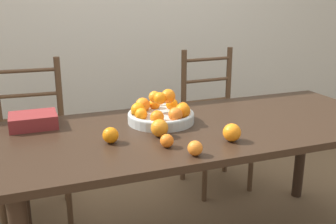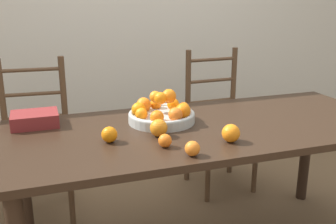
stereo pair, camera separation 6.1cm
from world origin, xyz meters
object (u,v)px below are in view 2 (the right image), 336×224
(orange_loose_0, at_px, (192,148))
(chair_left, at_px, (37,145))
(book_stack, at_px, (35,119))
(fruit_bowl, at_px, (162,113))
(orange_loose_1, at_px, (165,141))
(orange_loose_3, at_px, (231,133))
(orange_loose_4, at_px, (109,135))
(orange_loose_2, at_px, (159,128))
(chair_right, at_px, (218,125))

(orange_loose_0, height_order, chair_left, chair_left)
(chair_left, distance_m, book_stack, 0.57)
(chair_left, bearing_deg, fruit_bowl, -40.49)
(orange_loose_1, bearing_deg, chair_left, 119.58)
(book_stack, bearing_deg, orange_loose_3, -32.14)
(book_stack, bearing_deg, orange_loose_4, -48.24)
(orange_loose_3, bearing_deg, chair_left, 130.39)
(orange_loose_2, relative_size, orange_loose_3, 1.00)
(chair_right, bearing_deg, fruit_bowl, -137.96)
(orange_loose_2, bearing_deg, chair_left, 124.29)
(orange_loose_1, bearing_deg, chair_right, 52.63)
(orange_loose_4, bearing_deg, book_stack, 131.76)
(orange_loose_1, bearing_deg, orange_loose_3, -6.51)
(orange_loose_2, xyz_separation_m, orange_loose_3, (0.29, -0.17, -0.00))
(orange_loose_1, bearing_deg, fruit_bowl, 74.61)
(orange_loose_4, bearing_deg, orange_loose_0, -41.76)
(orange_loose_4, bearing_deg, orange_loose_3, -18.30)
(orange_loose_4, bearing_deg, orange_loose_2, 0.40)
(fruit_bowl, bearing_deg, orange_loose_4, -147.18)
(orange_loose_0, bearing_deg, chair_left, 119.80)
(fruit_bowl, xyz_separation_m, chair_left, (-0.64, 0.62, -0.33))
(orange_loose_0, distance_m, orange_loose_1, 0.15)
(fruit_bowl, bearing_deg, orange_loose_1, -105.39)
(fruit_bowl, distance_m, orange_loose_3, 0.43)
(fruit_bowl, height_order, orange_loose_4, fruit_bowl)
(orange_loose_1, bearing_deg, book_stack, 137.41)
(chair_right, distance_m, book_stack, 1.39)
(orange_loose_1, xyz_separation_m, chair_right, (0.73, 0.96, -0.31))
(orange_loose_0, bearing_deg, orange_loose_2, 103.19)
(orange_loose_4, relative_size, book_stack, 0.32)
(fruit_bowl, xyz_separation_m, orange_loose_3, (0.21, -0.37, -0.01))
(fruit_bowl, bearing_deg, chair_right, 44.18)
(chair_left, height_order, chair_right, same)
(chair_left, bearing_deg, chair_right, 3.80)
(chair_left, bearing_deg, orange_loose_0, -56.40)
(orange_loose_0, bearing_deg, orange_loose_4, 138.24)
(chair_left, bearing_deg, orange_loose_3, -45.81)
(chair_right, bearing_deg, chair_left, 177.86)
(fruit_bowl, relative_size, orange_loose_3, 4.17)
(orange_loose_1, bearing_deg, orange_loose_4, 147.79)
(orange_loose_4, height_order, chair_right, chair_right)
(orange_loose_3, relative_size, book_stack, 0.36)
(fruit_bowl, distance_m, orange_loose_2, 0.21)
(orange_loose_3, bearing_deg, book_stack, 147.86)
(orange_loose_3, relative_size, orange_loose_4, 1.14)
(orange_loose_4, bearing_deg, fruit_bowl, 32.82)
(orange_loose_3, bearing_deg, orange_loose_4, 161.70)
(fruit_bowl, bearing_deg, orange_loose_2, -111.39)
(chair_right, xyz_separation_m, book_stack, (-1.27, -0.47, 0.32))
(orange_loose_4, relative_size, chair_left, 0.07)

